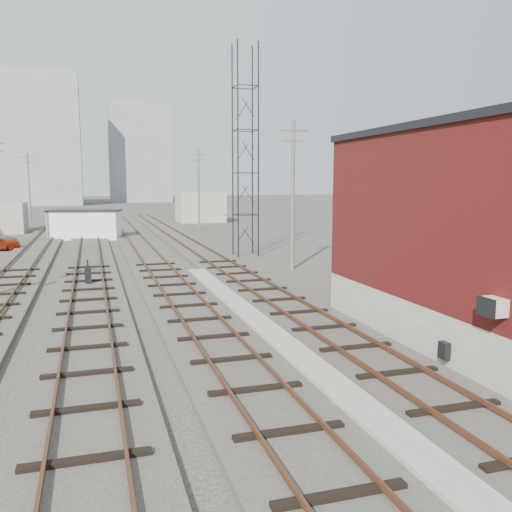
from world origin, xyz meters
name	(u,v)px	position (x,y,z in m)	size (l,w,h in m)	color
ground	(140,229)	(0.00, 60.00, 0.00)	(320.00, 320.00, 0.00)	#282621
track_right	(195,249)	(2.50, 39.00, 0.11)	(3.20, 90.00, 0.39)	#332D28
track_mid_right	(144,251)	(-1.50, 39.00, 0.11)	(3.20, 90.00, 0.39)	#332D28
track_mid_left	(89,253)	(-5.50, 39.00, 0.11)	(3.20, 90.00, 0.39)	#332D28
track_left	(32,255)	(-9.50, 39.00, 0.11)	(3.20, 90.00, 0.39)	#332D28
platform_curb	(273,337)	(0.50, 14.00, 0.13)	(0.90, 28.00, 0.26)	gray
brick_building	(491,234)	(7.50, 12.00, 3.63)	(6.54, 12.20, 7.22)	gray
lattice_tower	(245,152)	(5.50, 35.00, 7.50)	(1.60, 1.60, 15.00)	black
utility_pole_left_c	(29,187)	(-12.50, 70.00, 4.80)	(1.80, 0.24, 9.00)	#595147
utility_pole_right_a	(293,191)	(6.50, 28.00, 4.80)	(1.80, 0.24, 9.00)	#595147
utility_pole_right_b	(199,187)	(6.50, 58.00, 4.80)	(1.80, 0.24, 9.00)	#595147
apartment_left	(31,140)	(-18.00, 135.00, 15.00)	(22.00, 14.00, 30.00)	gray
apartment_right	(140,154)	(8.00, 150.00, 13.00)	(16.00, 12.00, 26.00)	gray
shed_right	(200,207)	(9.00, 70.00, 2.00)	(6.00, 6.00, 4.00)	gray
switch_stand	(88,275)	(-5.52, 25.64, 0.63)	(0.33, 0.33, 1.33)	black
site_trailer	(85,224)	(-5.85, 50.55, 1.39)	(7.05, 4.36, 2.76)	white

